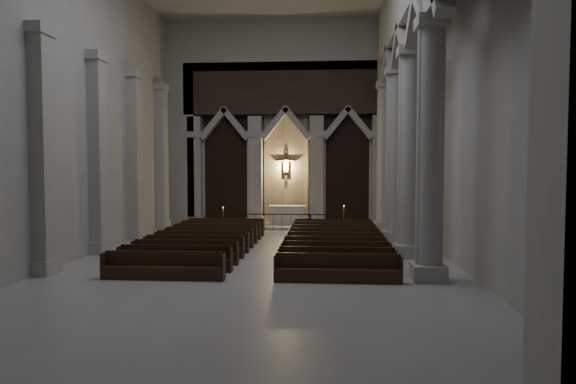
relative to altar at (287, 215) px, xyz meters
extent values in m
plane|color=#A19F99|center=(-0.14, -10.93, -0.69)|extent=(24.00, 24.00, 0.00)
cube|color=#A8A59D|center=(-0.14, 1.07, 5.31)|extent=(14.00, 0.10, 12.00)
cube|color=#A8A59D|center=(-7.14, -10.93, 5.31)|extent=(0.10, 24.00, 12.00)
cube|color=#A8A59D|center=(6.86, -10.93, 5.31)|extent=(0.10, 24.00, 12.00)
cube|color=#AAA79F|center=(-5.54, 0.57, 2.51)|extent=(0.80, 0.50, 6.40)
cube|color=#AAA79F|center=(-5.54, 0.57, -0.44)|extent=(1.05, 0.70, 0.50)
cube|color=#AAA79F|center=(-5.54, 0.57, 4.66)|extent=(1.00, 0.65, 0.35)
cube|color=#AAA79F|center=(-1.94, 0.57, 2.51)|extent=(0.80, 0.50, 6.40)
cube|color=#AAA79F|center=(-1.94, 0.57, -0.44)|extent=(1.05, 0.70, 0.50)
cube|color=#AAA79F|center=(-1.94, 0.57, 4.66)|extent=(1.00, 0.65, 0.35)
cube|color=#AAA79F|center=(1.66, 0.57, 2.51)|extent=(0.80, 0.50, 6.40)
cube|color=#AAA79F|center=(1.66, 0.57, -0.44)|extent=(1.05, 0.70, 0.50)
cube|color=#AAA79F|center=(1.66, 0.57, 4.66)|extent=(1.00, 0.65, 0.35)
cube|color=#AAA79F|center=(5.26, 0.57, 2.51)|extent=(0.80, 0.50, 6.40)
cube|color=#AAA79F|center=(5.26, 0.57, -0.44)|extent=(1.05, 0.70, 0.50)
cube|color=#AAA79F|center=(5.26, 0.57, 4.66)|extent=(1.00, 0.65, 0.35)
cube|color=black|center=(-3.74, 0.92, 2.81)|extent=(2.60, 0.15, 7.00)
cube|color=tan|center=(-0.14, 0.92, 2.81)|extent=(2.60, 0.15, 7.00)
cube|color=black|center=(3.46, 0.92, 2.81)|extent=(2.60, 0.15, 7.00)
cube|color=black|center=(-0.14, 0.57, 7.31)|extent=(12.00, 0.50, 3.00)
cube|color=#AAA79F|center=(-6.34, 0.57, 3.81)|extent=(1.60, 0.50, 9.00)
cube|color=#AAA79F|center=(6.06, 0.57, 3.81)|extent=(1.60, 0.50, 9.00)
cube|color=#AAA79F|center=(-0.14, 0.57, 9.81)|extent=(14.00, 0.50, 3.00)
plane|color=#FECE72|center=(-0.14, 0.89, 2.81)|extent=(1.50, 0.00, 1.50)
cube|color=#522E1C|center=(-0.14, 0.80, 2.81)|extent=(0.13, 0.08, 1.80)
cube|color=#522E1C|center=(-0.14, 0.80, 3.16)|extent=(1.10, 0.08, 0.13)
cube|color=tan|center=(-0.14, 0.74, 2.76)|extent=(0.26, 0.10, 0.60)
sphere|color=tan|center=(-0.14, 0.74, 3.16)|extent=(0.17, 0.17, 0.17)
cylinder|color=tan|center=(-0.40, 0.74, 3.13)|extent=(0.45, 0.08, 0.08)
cylinder|color=tan|center=(0.12, 0.74, 3.13)|extent=(0.45, 0.08, 0.08)
cube|color=#AAA79F|center=(5.36, -1.43, -0.44)|extent=(1.00, 1.00, 0.50)
cylinder|color=#AAA79F|center=(5.36, -1.43, 3.31)|extent=(0.70, 0.70, 7.50)
cube|color=#AAA79F|center=(5.36, -1.43, 7.16)|extent=(0.95, 0.95, 0.35)
cube|color=#AAA79F|center=(5.36, -5.43, -0.44)|extent=(1.00, 1.00, 0.50)
cylinder|color=#AAA79F|center=(5.36, -5.43, 3.31)|extent=(0.70, 0.70, 7.50)
cube|color=#AAA79F|center=(5.36, -5.43, 7.16)|extent=(0.95, 0.95, 0.35)
cube|color=#AAA79F|center=(5.36, -9.43, -0.44)|extent=(1.00, 1.00, 0.50)
cylinder|color=#AAA79F|center=(5.36, -9.43, 3.31)|extent=(0.70, 0.70, 7.50)
cube|color=#AAA79F|center=(5.36, -9.43, 7.16)|extent=(0.95, 0.95, 0.35)
cube|color=#AAA79F|center=(5.36, -13.43, -0.44)|extent=(1.00, 1.00, 0.50)
cylinder|color=#AAA79F|center=(5.36, -13.43, 3.31)|extent=(0.70, 0.70, 7.50)
cube|color=#AAA79F|center=(5.36, -13.43, 7.16)|extent=(0.95, 0.95, 0.35)
cube|color=#AAA79F|center=(5.36, 0.47, 3.91)|extent=(0.55, 1.20, 9.20)
cube|color=#AAA79F|center=(5.36, -22.33, 3.91)|extent=(0.55, 1.20, 9.20)
cube|color=#AAA79F|center=(-6.89, -1.43, -0.44)|extent=(0.60, 1.00, 0.50)
cube|color=#AAA79F|center=(-6.89, -1.43, 3.31)|extent=(0.50, 0.80, 7.50)
cube|color=#AAA79F|center=(-6.89, -1.43, 7.16)|extent=(0.60, 1.00, 0.35)
cube|color=#AAA79F|center=(-6.89, -5.43, -0.44)|extent=(0.60, 1.00, 0.50)
cube|color=#AAA79F|center=(-6.89, -5.43, 3.31)|extent=(0.50, 0.80, 7.50)
cube|color=#AAA79F|center=(-6.89, -5.43, 7.16)|extent=(0.60, 1.00, 0.35)
cube|color=#AAA79F|center=(-6.89, -9.43, -0.44)|extent=(0.60, 1.00, 0.50)
cube|color=#AAA79F|center=(-6.89, -9.43, 3.31)|extent=(0.50, 0.80, 7.50)
cube|color=#AAA79F|center=(-6.89, -9.43, 7.16)|extent=(0.60, 1.00, 0.35)
cube|color=#AAA79F|center=(-6.89, -13.43, -0.44)|extent=(0.60, 1.00, 0.50)
cube|color=#AAA79F|center=(-6.89, -13.43, 3.31)|extent=(0.50, 0.80, 7.50)
cube|color=#AAA79F|center=(-6.89, -13.43, 7.16)|extent=(0.60, 1.00, 0.35)
cube|color=#AAA79F|center=(-0.14, -0.33, -0.62)|extent=(8.50, 2.60, 0.15)
cube|color=beige|center=(0.00, 0.00, -0.02)|extent=(1.96, 0.76, 1.03)
cube|color=silver|center=(0.00, 0.00, 0.51)|extent=(2.12, 0.85, 0.04)
cube|color=black|center=(-0.14, -2.00, 0.22)|extent=(4.80, 0.05, 0.05)
cube|color=black|center=(-2.55, -2.00, -0.21)|extent=(0.09, 0.09, 0.96)
cube|color=black|center=(2.26, -2.00, -0.21)|extent=(0.09, 0.09, 0.96)
cylinder|color=black|center=(-2.07, -2.00, -0.24)|extent=(0.02, 0.02, 0.88)
cylinder|color=black|center=(-1.58, -2.00, -0.24)|extent=(0.02, 0.02, 0.88)
cylinder|color=black|center=(-1.10, -2.00, -0.24)|extent=(0.02, 0.02, 0.88)
cylinder|color=black|center=(-0.62, -2.00, -0.24)|extent=(0.02, 0.02, 0.88)
cylinder|color=black|center=(-0.14, -2.00, -0.24)|extent=(0.02, 0.02, 0.88)
cylinder|color=black|center=(0.34, -2.00, -0.24)|extent=(0.02, 0.02, 0.88)
cylinder|color=black|center=(0.82, -2.00, -0.24)|extent=(0.02, 0.02, 0.88)
cylinder|color=black|center=(1.30, -2.00, -0.24)|extent=(0.02, 0.02, 0.88)
cylinder|color=black|center=(1.78, -2.00, -0.24)|extent=(0.02, 0.02, 0.88)
cylinder|color=#AD9535|center=(-3.39, -1.83, -0.67)|extent=(0.21, 0.21, 0.04)
cylinder|color=#AD9535|center=(-3.39, -1.83, -0.16)|extent=(0.03, 0.03, 1.02)
cylinder|color=#AD9535|center=(-3.39, -1.83, 0.35)|extent=(0.11, 0.11, 0.02)
cylinder|color=#F5E9CE|center=(-3.39, -1.83, 0.44)|extent=(0.04, 0.04, 0.18)
sphere|color=#E3994F|center=(-3.39, -1.83, 0.55)|extent=(0.04, 0.04, 0.04)
cylinder|color=#AD9535|center=(3.17, -1.61, -0.67)|extent=(0.23, 0.23, 0.05)
cylinder|color=#AD9535|center=(3.17, -1.61, -0.10)|extent=(0.04, 0.04, 1.13)
cylinder|color=#AD9535|center=(3.17, -1.61, 0.46)|extent=(0.12, 0.12, 0.02)
cylinder|color=#F5E9CE|center=(3.17, -1.61, 0.56)|extent=(0.05, 0.05, 0.20)
sphere|color=#E3994F|center=(3.17, -1.61, 0.68)|extent=(0.04, 0.04, 0.04)
cube|color=black|center=(-2.84, -3.87, -0.49)|extent=(3.81, 0.36, 0.41)
cube|color=black|center=(-2.84, -3.70, -0.06)|extent=(3.81, 0.06, 0.45)
cube|color=black|center=(-4.75, -3.87, -0.28)|extent=(0.05, 0.41, 0.82)
cube|color=black|center=(-0.94, -3.87, -0.28)|extent=(0.05, 0.41, 0.82)
cube|color=black|center=(2.56, -3.87, -0.49)|extent=(3.81, 0.36, 0.41)
cube|color=black|center=(2.56, -3.70, -0.06)|extent=(3.81, 0.06, 0.45)
cube|color=black|center=(0.65, -3.87, -0.28)|extent=(0.05, 0.41, 0.82)
cube|color=black|center=(4.46, -3.87, -0.28)|extent=(0.05, 0.41, 0.82)
cube|color=black|center=(-2.84, -5.12, -0.49)|extent=(3.81, 0.36, 0.41)
cube|color=black|center=(-2.84, -4.95, -0.06)|extent=(3.81, 0.06, 0.45)
cube|color=black|center=(-4.75, -5.12, -0.28)|extent=(0.05, 0.41, 0.82)
cube|color=black|center=(-0.94, -5.12, -0.28)|extent=(0.05, 0.41, 0.82)
cube|color=black|center=(2.56, -5.12, -0.49)|extent=(3.81, 0.36, 0.41)
cube|color=black|center=(2.56, -4.95, -0.06)|extent=(3.81, 0.06, 0.45)
cube|color=black|center=(0.65, -5.12, -0.28)|extent=(0.05, 0.41, 0.82)
cube|color=black|center=(4.46, -5.12, -0.28)|extent=(0.05, 0.41, 0.82)
cube|color=black|center=(-2.84, -6.38, -0.49)|extent=(3.81, 0.36, 0.41)
cube|color=black|center=(-2.84, -6.21, -0.06)|extent=(3.81, 0.06, 0.45)
cube|color=black|center=(-4.75, -6.38, -0.28)|extent=(0.05, 0.41, 0.82)
cube|color=black|center=(-0.94, -6.38, -0.28)|extent=(0.05, 0.41, 0.82)
cube|color=black|center=(2.56, -6.38, -0.49)|extent=(3.81, 0.36, 0.41)
cube|color=black|center=(2.56, -6.21, -0.06)|extent=(3.81, 0.06, 0.45)
cube|color=black|center=(0.65, -6.38, -0.28)|extent=(0.05, 0.41, 0.82)
cube|color=black|center=(4.46, -6.38, -0.28)|extent=(0.05, 0.41, 0.82)
cube|color=black|center=(-2.84, -7.63, -0.49)|extent=(3.81, 0.36, 0.41)
cube|color=black|center=(-2.84, -7.46, -0.06)|extent=(3.81, 0.06, 0.45)
cube|color=black|center=(-4.75, -7.63, -0.28)|extent=(0.05, 0.41, 0.82)
cube|color=black|center=(-0.94, -7.63, -0.28)|extent=(0.05, 0.41, 0.82)
cube|color=black|center=(2.56, -7.63, -0.49)|extent=(3.81, 0.36, 0.41)
cube|color=black|center=(2.56, -7.46, -0.06)|extent=(3.81, 0.06, 0.45)
cube|color=black|center=(0.65, -7.63, -0.28)|extent=(0.05, 0.41, 0.82)
cube|color=black|center=(4.46, -7.63, -0.28)|extent=(0.05, 0.41, 0.82)
cube|color=black|center=(-2.84, -8.89, -0.49)|extent=(3.81, 0.36, 0.41)
cube|color=black|center=(-2.84, -8.72, -0.06)|extent=(3.81, 0.06, 0.45)
cube|color=black|center=(-4.75, -8.89, -0.28)|extent=(0.05, 0.41, 0.82)
cube|color=black|center=(-0.94, -8.89, -0.28)|extent=(0.05, 0.41, 0.82)
cube|color=black|center=(2.56, -8.89, -0.49)|extent=(3.81, 0.36, 0.41)
cube|color=black|center=(2.56, -8.72, -0.06)|extent=(3.81, 0.06, 0.45)
cube|color=black|center=(0.65, -8.89, -0.28)|extent=(0.05, 0.41, 0.82)
cube|color=black|center=(4.46, -8.89, -0.28)|extent=(0.05, 0.41, 0.82)
cube|color=black|center=(-2.84, -10.14, -0.49)|extent=(3.81, 0.36, 0.41)
cube|color=black|center=(-2.84, -9.97, -0.06)|extent=(3.81, 0.06, 0.45)
cube|color=black|center=(-4.75, -10.14, -0.28)|extent=(0.05, 0.41, 0.82)
cube|color=black|center=(-0.94, -10.14, -0.28)|extent=(0.05, 0.41, 0.82)
cube|color=black|center=(2.56, -10.14, -0.49)|extent=(3.81, 0.36, 0.41)
cube|color=black|center=(2.56, -9.97, -0.06)|extent=(3.81, 0.06, 0.45)
cube|color=black|center=(0.65, -10.14, -0.28)|extent=(0.05, 0.41, 0.82)
cube|color=black|center=(4.46, -10.14, -0.28)|extent=(0.05, 0.41, 0.82)
cube|color=black|center=(-2.84, -11.40, -0.49)|extent=(3.81, 0.36, 0.41)
cube|color=black|center=(-2.84, -11.22, -0.06)|extent=(3.81, 0.06, 0.45)
cube|color=black|center=(-4.75, -11.40, -0.28)|extent=(0.05, 0.41, 0.82)
cube|color=black|center=(-0.94, -11.40, -0.28)|extent=(0.05, 0.41, 0.82)
cube|color=black|center=(2.56, -11.40, -0.49)|extent=(3.81, 0.36, 0.41)
cube|color=black|center=(2.56, -11.22, -0.06)|extent=(3.81, 0.06, 0.45)
cube|color=black|center=(0.65, -11.40, -0.28)|extent=(0.05, 0.41, 0.82)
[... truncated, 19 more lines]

